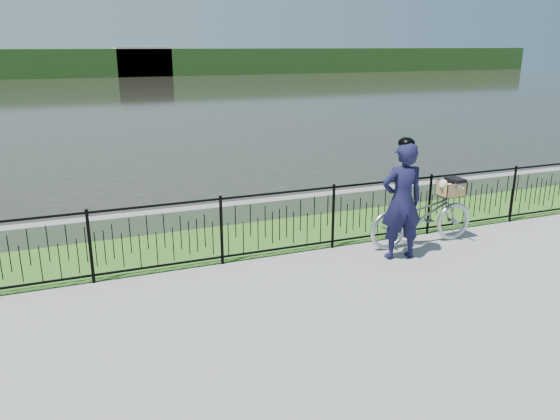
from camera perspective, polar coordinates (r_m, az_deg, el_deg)
name	(u,v)px	position (r m, az deg, el deg)	size (l,w,h in m)	color
ground	(321,294)	(7.94, 4.26, -8.71)	(120.00, 120.00, 0.00)	gray
grass_strip	(260,237)	(10.15, -2.13, -2.80)	(60.00, 2.00, 0.01)	#34631E
water	(110,97)	(39.69, -17.34, 11.19)	(120.00, 120.00, 0.00)	#27271E
quay_wall	(243,212)	(10.99, -3.89, -0.20)	(60.00, 0.30, 0.40)	slate
fence	(280,223)	(9.08, -0.05, -1.39)	(14.00, 0.06, 1.15)	black
far_treeline	(87,63)	(66.52, -19.56, 14.30)	(120.00, 6.00, 3.00)	#26471B
far_building_right	(143,62)	(65.59, -14.10, 14.81)	(6.00, 3.00, 3.20)	#A99C88
bicycle_rig	(422,214)	(9.95, 14.65, -0.45)	(2.07, 0.72, 1.17)	#AEB2BB
cyclist	(402,200)	(9.10, 12.62, 0.99)	(0.77, 0.56, 2.02)	black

